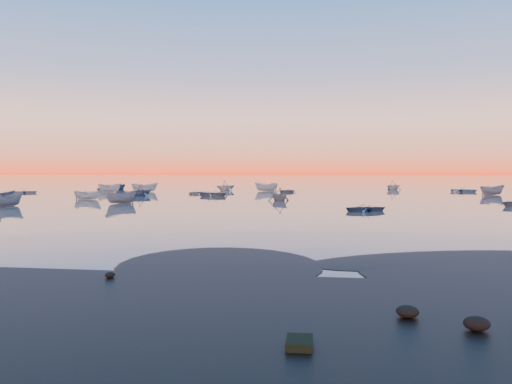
# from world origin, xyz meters

# --- Properties ---
(ground) EXTENTS (600.00, 600.00, 0.00)m
(ground) POSITION_xyz_m (0.00, 100.00, 0.00)
(ground) COLOR #6B6159
(ground) RESTS_ON ground
(mud_lobes) EXTENTS (140.00, 6.00, 0.07)m
(mud_lobes) POSITION_xyz_m (0.00, -1.00, 0.01)
(mud_lobes) COLOR black
(mud_lobes) RESTS_ON ground
(moored_fleet) EXTENTS (124.00, 58.00, 1.20)m
(moored_fleet) POSITION_xyz_m (0.00, 53.00, 0.00)
(moored_fleet) COLOR #B8B8B4
(moored_fleet) RESTS_ON ground
(boat_near_center) EXTENTS (1.74, 3.59, 1.21)m
(boat_near_center) POSITION_xyz_m (-18.98, 38.78, 0.00)
(boat_near_center) COLOR #B8B8B4
(boat_near_center) RESTS_ON ground
(boat_near_right) EXTENTS (3.72, 3.33, 1.22)m
(boat_near_right) POSITION_xyz_m (4.97, 39.82, 0.00)
(boat_near_right) COLOR slate
(boat_near_right) RESTS_ON ground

